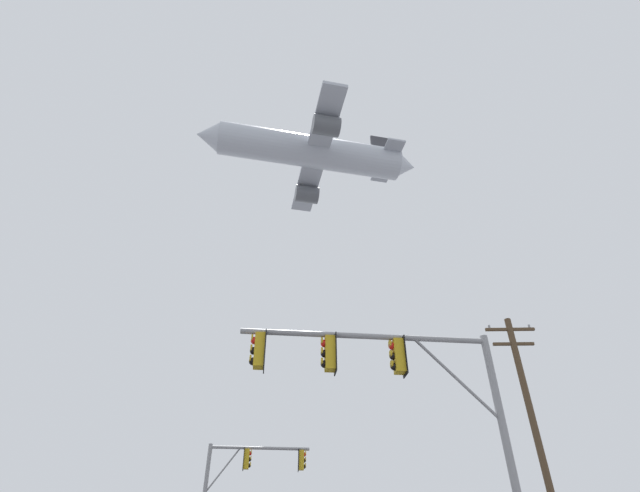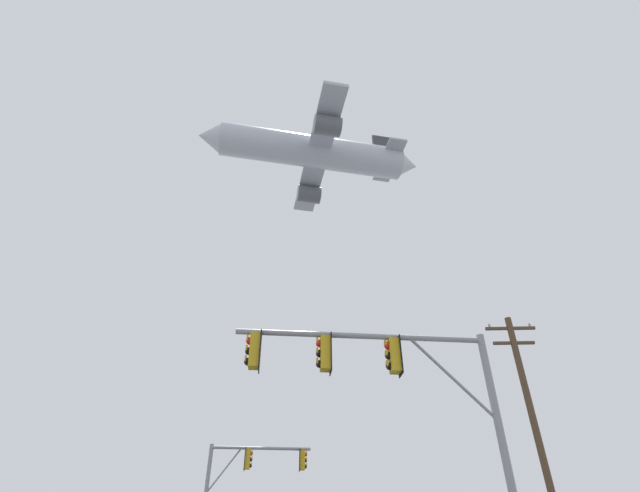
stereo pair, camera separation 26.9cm
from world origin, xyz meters
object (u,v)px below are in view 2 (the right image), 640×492
object	(u,v)px
signal_pole_near	(391,384)
airplane	(312,152)
utility_pole	(536,432)
signal_pole_far	(243,480)

from	to	relation	value
signal_pole_near	airplane	bearing A→B (deg)	98.52
utility_pole	signal_pole_near	bearing A→B (deg)	-129.35
utility_pole	airplane	world-z (taller)	airplane
signal_pole_far	utility_pole	size ratio (longest dim) A/B	0.60
utility_pole	signal_pole_far	bearing A→B (deg)	157.14
signal_pole_far	airplane	distance (m)	34.36
signal_pole_far	utility_pole	bearing A→B (deg)	-22.86
signal_pole_far	utility_pole	xyz separation A→B (m)	(12.53, -5.28, 0.90)
signal_pole_far	airplane	world-z (taller)	airplane
airplane	signal_pole_near	bearing A→B (deg)	-81.48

